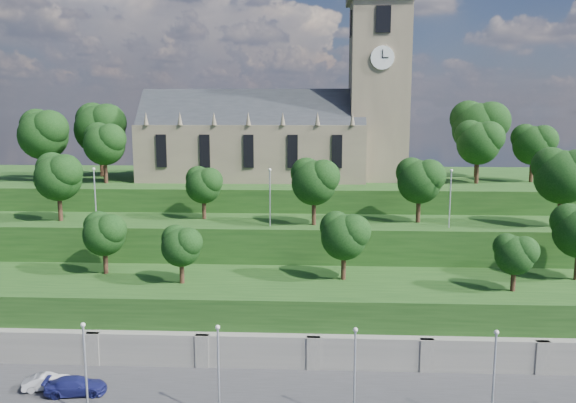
{
  "coord_description": "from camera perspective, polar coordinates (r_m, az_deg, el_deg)",
  "views": [
    {
      "loc": [
        4.95,
        -36.09,
        24.73
      ],
      "look_at": [
        1.84,
        30.0,
        14.19
      ],
      "focal_mm": 35.0,
      "sensor_mm": 36.0,
      "label": 1
    }
  ],
  "objects": [
    {
      "name": "retaining_wall",
      "position": [
        53.18,
        -3.01,
        -15.67
      ],
      "size": [
        160.0,
        2.1,
        5.0
      ],
      "color": "slate",
      "rests_on": "ground"
    },
    {
      "name": "embankment_lower",
      "position": [
        58.13,
        -2.42,
        -11.85
      ],
      "size": [
        160.0,
        12.0,
        8.0
      ],
      "primitive_type": "cube",
      "color": "#1A3C14",
      "rests_on": "ground"
    },
    {
      "name": "embankment_upper",
      "position": [
        67.91,
        -1.6,
        -6.97
      ],
      "size": [
        160.0,
        10.0,
        12.0
      ],
      "primitive_type": "cube",
      "color": "#1A3C14",
      "rests_on": "ground"
    },
    {
      "name": "hilltop",
      "position": [
        87.93,
        -0.59,
        -2.25
      ],
      "size": [
        160.0,
        32.0,
        15.0
      ],
      "primitive_type": "cube",
      "color": "#1A3C14",
      "rests_on": "ground"
    },
    {
      "name": "church",
      "position": [
        82.21,
        -0.21,
        7.51
      ],
      "size": [
        38.6,
        12.35,
        27.6
      ],
      "color": "#6E614D",
      "rests_on": "hilltop"
    },
    {
      "name": "trees_lower",
      "position": [
        55.99,
        3.33,
        -3.56
      ],
      "size": [
        66.13,
        8.51,
        7.7
      ],
      "color": "#321D13",
      "rests_on": "embankment_lower"
    },
    {
      "name": "trees_upper",
      "position": [
        64.46,
        4.74,
        2.51
      ],
      "size": [
        63.81,
        8.12,
        8.92
      ],
      "color": "#321D13",
      "rests_on": "embankment_upper"
    },
    {
      "name": "trees_hilltop",
      "position": [
        81.9,
        -1.51,
        7.13
      ],
      "size": [
        75.68,
        16.67,
        11.53
      ],
      "color": "#321D13",
      "rests_on": "hilltop"
    },
    {
      "name": "lamp_posts_promenade",
      "position": [
        43.31,
        -7.08,
        -16.18
      ],
      "size": [
        60.36,
        0.36,
        7.44
      ],
      "color": "#B2B2B7",
      "rests_on": "promenade"
    },
    {
      "name": "lamp_posts_upper",
      "position": [
        62.91,
        -1.85,
        0.95
      ],
      "size": [
        40.36,
        0.36,
        6.58
      ],
      "color": "#B2B2B7",
      "rests_on": "embankment_upper"
    },
    {
      "name": "car_middle",
      "position": [
        52.82,
        -23.27,
        -16.47
      ],
      "size": [
        4.02,
        2.38,
        1.25
      ],
      "primitive_type": "imported",
      "rotation": [
        0.0,
        0.0,
        1.87
      ],
      "color": "#A5A4A8",
      "rests_on": "promenade"
    },
    {
      "name": "car_right",
      "position": [
        51.1,
        -20.76,
        -17.1
      ],
      "size": [
        5.11,
        2.64,
        1.42
      ],
      "primitive_type": "imported",
      "rotation": [
        0.0,
        0.0,
        1.71
      ],
      "color": "navy",
      "rests_on": "promenade"
    }
  ]
}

